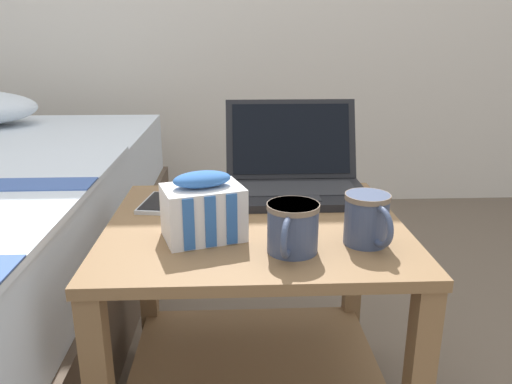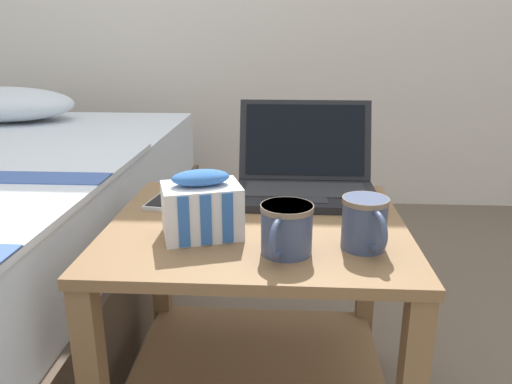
{
  "view_description": "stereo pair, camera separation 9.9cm",
  "coord_description": "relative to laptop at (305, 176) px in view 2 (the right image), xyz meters",
  "views": [
    {
      "loc": [
        -0.04,
        -0.99,
        0.88
      ],
      "look_at": [
        0.0,
        -0.04,
        0.58
      ],
      "focal_mm": 35.0,
      "sensor_mm": 36.0,
      "label": 1
    },
    {
      "loc": [
        0.06,
        -0.99,
        0.88
      ],
      "look_at": [
        0.0,
        -0.04,
        0.58
      ],
      "focal_mm": 35.0,
      "sensor_mm": 36.0,
      "label": 2
    }
  ],
  "objects": [
    {
      "name": "laptop",
      "position": [
        0.0,
        0.0,
        0.0
      ],
      "size": [
        0.34,
        0.29,
        0.22
      ],
      "color": "black",
      "rests_on": "bedside_table"
    },
    {
      "name": "bedside_table",
      "position": [
        -0.11,
        -0.2,
        -0.22
      ],
      "size": [
        0.62,
        0.56,
        0.5
      ],
      "color": "olive",
      "rests_on": "ground_plane"
    },
    {
      "name": "cell_phone",
      "position": [
        -0.32,
        -0.08,
        -0.04
      ],
      "size": [
        0.1,
        0.15,
        0.01
      ],
      "color": "#B7BABC",
      "rests_on": "bedside_table"
    },
    {
      "name": "snack_bag",
      "position": [
        -0.21,
        -0.28,
        0.01
      ],
      "size": [
        0.17,
        0.15,
        0.13
      ],
      "color": "white",
      "rests_on": "bedside_table"
    },
    {
      "name": "mug_front_right",
      "position": [
        -0.05,
        -0.36,
        0.01
      ],
      "size": [
        0.1,
        0.13,
        0.09
      ],
      "color": "#3F4C6B",
      "rests_on": "bedside_table"
    },
    {
      "name": "mug_front_left",
      "position": [
        0.1,
        -0.33,
        0.01
      ],
      "size": [
        0.08,
        0.13,
        0.1
      ],
      "color": "#3F4C6B",
      "rests_on": "bedside_table"
    }
  ]
}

